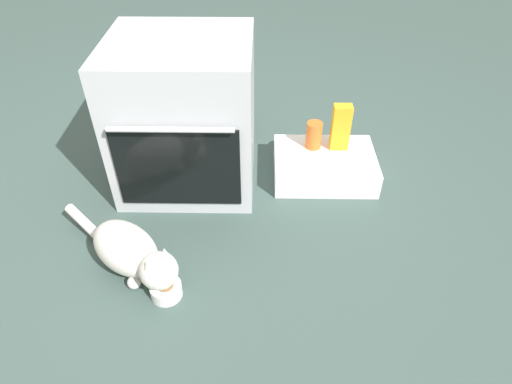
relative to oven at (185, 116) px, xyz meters
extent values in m
plane|color=#384C47|center=(0.02, -0.37, -0.35)|extent=(8.00, 8.00, 0.00)
cube|color=#B7BABF|center=(0.00, 0.00, 0.00)|extent=(0.64, 0.59, 0.71)
cube|color=black|center=(0.00, -0.30, -0.09)|extent=(0.54, 0.01, 0.39)
cylinder|color=silver|center=(0.00, -0.32, 0.13)|extent=(0.51, 0.02, 0.02)
cube|color=white|center=(0.68, 0.01, -0.29)|extent=(0.51, 0.37, 0.13)
cylinder|color=white|center=(0.00, -0.76, -0.33)|extent=(0.12, 0.12, 0.06)
sphere|color=brown|center=(0.00, -0.76, -0.31)|extent=(0.07, 0.07, 0.07)
ellipsoid|color=silver|center=(-0.18, -0.62, -0.24)|extent=(0.38, 0.35, 0.20)
sphere|color=silver|center=(-0.02, -0.74, -0.23)|extent=(0.15, 0.15, 0.15)
cone|color=silver|center=(0.01, -0.71, -0.17)|extent=(0.05, 0.05, 0.07)
cone|color=silver|center=(-0.04, -0.78, -0.17)|extent=(0.05, 0.05, 0.07)
cylinder|color=silver|center=(-0.39, -0.45, -0.29)|extent=(0.24, 0.21, 0.11)
sphere|color=silver|center=(-0.07, -0.64, -0.33)|extent=(0.06, 0.06, 0.06)
sphere|color=silver|center=(-0.14, -0.72, -0.33)|extent=(0.06, 0.06, 0.06)
cylinder|color=#D16023|center=(0.62, 0.08, -0.15)|extent=(0.08, 0.08, 0.14)
cube|color=orange|center=(0.75, 0.08, -0.10)|extent=(0.09, 0.06, 0.24)
camera|label=1|loc=(0.36, -1.81, 1.07)|focal=30.96mm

